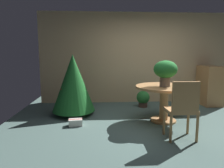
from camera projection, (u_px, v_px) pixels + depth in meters
name	position (u px, v px, depth m)	size (l,w,h in m)	color
ground_plane	(166.00, 127.00, 4.02)	(6.60, 6.60, 0.00)	#4C6660
back_wall_panel	(144.00, 58.00, 6.01)	(6.00, 0.10, 2.60)	tan
round_dining_table	(164.00, 95.00, 4.28)	(1.20, 1.20, 0.76)	#B27F4C
flower_vase	(165.00, 70.00, 4.13)	(0.48, 0.48, 0.53)	#665B51
wooden_chair_near	(183.00, 107.00, 3.33)	(0.48, 0.39, 1.00)	#B27F4C
holiday_tree	(73.00, 83.00, 4.75)	(0.99, 0.99, 1.42)	brown
gift_box_cream	(75.00, 122.00, 4.08)	(0.28, 0.20, 0.14)	silver
wooden_cabinet	(210.00, 85.00, 5.74)	(0.51, 0.71, 1.09)	#B27F4C
potted_plant	(143.00, 98.00, 5.51)	(0.35, 0.35, 0.44)	#4C382D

